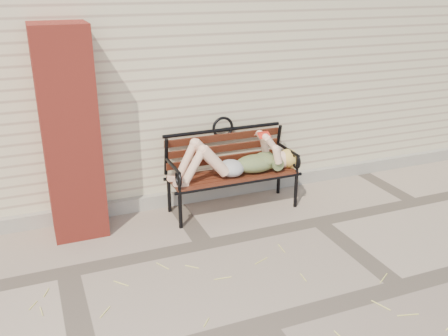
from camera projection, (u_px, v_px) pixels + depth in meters
name	position (u px, v px, depth m)	size (l,w,h in m)	color
ground	(319.00, 222.00, 5.15)	(80.00, 80.00, 0.00)	gray
house_wall	(214.00, 40.00, 7.20)	(8.00, 4.00, 3.00)	beige
foundation_strip	(275.00, 181.00, 5.96)	(8.00, 0.10, 0.15)	gray
brick_pillar	(70.00, 134.00, 4.63)	(0.50, 0.50, 2.00)	#AD3327
garden_bench	(230.00, 160.00, 5.31)	(1.49, 0.59, 0.96)	black
reading_woman	(235.00, 160.00, 5.20)	(1.40, 0.32, 0.44)	#0B3E4E
straw_scatter	(230.00, 299.00, 3.91)	(2.87, 1.52, 0.01)	#D6CF68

